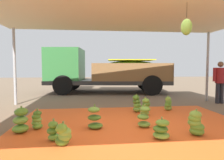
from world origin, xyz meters
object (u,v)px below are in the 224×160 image
at_px(banana_bunch_7, 168,104).
at_px(banana_bunch_0, 161,130).
at_px(banana_bunch_4, 64,135).
at_px(banana_bunch_9, 53,132).
at_px(banana_bunch_6, 144,118).
at_px(banana_bunch_5, 145,107).
at_px(worker_0, 220,79).
at_px(cargo_truck_main, 103,71).
at_px(banana_bunch_11, 137,104).
at_px(banana_bunch_1, 37,120).
at_px(banana_bunch_2, 95,119).
at_px(banana_bunch_8, 196,123).
at_px(banana_bunch_10, 21,121).

bearing_deg(banana_bunch_7, banana_bunch_0, -115.01).
bearing_deg(banana_bunch_4, banana_bunch_9, 130.07).
relative_size(banana_bunch_0, banana_bunch_6, 0.78).
relative_size(banana_bunch_5, worker_0, 0.34).
distance_m(banana_bunch_0, cargo_truck_main, 7.33).
bearing_deg(banana_bunch_11, banana_bunch_5, -72.31).
relative_size(banana_bunch_1, banana_bunch_2, 0.85).
bearing_deg(banana_bunch_0, banana_bunch_11, 88.69).
distance_m(banana_bunch_6, banana_bunch_8, 1.11).
bearing_deg(banana_bunch_9, banana_bunch_1, 122.38).
bearing_deg(banana_bunch_8, banana_bunch_9, -179.78).
distance_m(banana_bunch_0, banana_bunch_11, 2.27).
bearing_deg(cargo_truck_main, banana_bunch_0, -84.73).
distance_m(banana_bunch_7, banana_bunch_10, 4.34).
xyz_separation_m(banana_bunch_10, cargo_truck_main, (2.19, 6.57, 0.95)).
relative_size(banana_bunch_0, banana_bunch_2, 0.77).
distance_m(banana_bunch_0, banana_bunch_7, 2.63).
bearing_deg(worker_0, banana_bunch_6, -144.54).
bearing_deg(worker_0, banana_bunch_9, -149.83).
height_order(banana_bunch_6, banana_bunch_9, banana_bunch_6).
distance_m(banana_bunch_5, cargo_truck_main, 5.56).
relative_size(banana_bunch_1, banana_bunch_11, 0.82).
distance_m(banana_bunch_8, worker_0, 4.39).
bearing_deg(banana_bunch_4, banana_bunch_8, 6.12).
height_order(banana_bunch_1, banana_bunch_11, banana_bunch_11).
height_order(banana_bunch_7, banana_bunch_11, banana_bunch_11).
distance_m(banana_bunch_1, banana_bunch_6, 2.45).
xyz_separation_m(banana_bunch_2, banana_bunch_11, (1.34, 1.49, 0.03)).
xyz_separation_m(banana_bunch_2, banana_bunch_9, (-0.80, -0.68, -0.05)).
relative_size(banana_bunch_11, cargo_truck_main, 0.08).
xyz_separation_m(banana_bunch_1, banana_bunch_5, (2.79, 0.92, 0.04)).
relative_size(banana_bunch_2, banana_bunch_8, 1.02).
height_order(banana_bunch_9, banana_bunch_10, banana_bunch_10).
bearing_deg(banana_bunch_2, banana_bunch_7, 33.82).
distance_m(banana_bunch_1, banana_bunch_11, 2.98).
relative_size(banana_bunch_1, banana_bunch_7, 0.96).
bearing_deg(banana_bunch_4, banana_bunch_5, 44.06).
height_order(banana_bunch_11, worker_0, worker_0).
height_order(banana_bunch_9, banana_bunch_11, banana_bunch_11).
xyz_separation_m(banana_bunch_1, banana_bunch_11, (2.64, 1.37, 0.06)).
height_order(banana_bunch_5, banana_bunch_10, banana_bunch_10).
bearing_deg(banana_bunch_7, banana_bunch_6, -127.34).
bearing_deg(banana_bunch_6, banana_bunch_9, -161.74).
relative_size(banana_bunch_5, banana_bunch_9, 1.27).
relative_size(banana_bunch_5, banana_bunch_10, 0.95).
relative_size(banana_bunch_6, worker_0, 0.34).
xyz_separation_m(banana_bunch_8, cargo_truck_main, (-1.44, 7.11, 0.96)).
xyz_separation_m(banana_bunch_6, banana_bunch_10, (-2.72, -0.09, 0.02)).
xyz_separation_m(cargo_truck_main, worker_0, (4.26, -3.82, -0.26)).
bearing_deg(banana_bunch_6, banana_bunch_8, -34.52).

